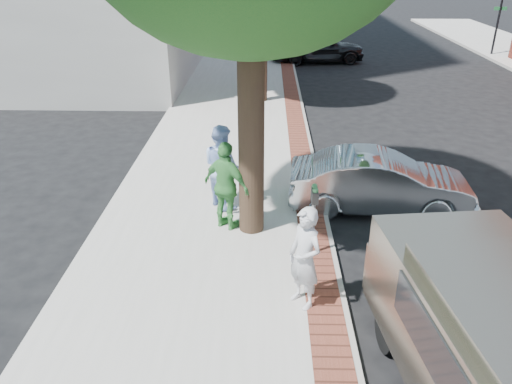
{
  "coord_description": "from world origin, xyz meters",
  "views": [
    {
      "loc": [
        -0.29,
        -7.37,
        5.53
      ],
      "look_at": [
        -0.5,
        1.51,
        1.2
      ],
      "focal_mm": 35.0,
      "sensor_mm": 36.0,
      "label": 1
    }
  ],
  "objects_px": {
    "person_gray": "(305,258)",
    "person_officer": "(222,166)",
    "parking_meter": "(314,206)",
    "person_green": "(227,186)",
    "sedan_silver": "(380,183)",
    "bg_car": "(317,47)"
  },
  "relations": [
    {
      "from": "parking_meter",
      "to": "person_green",
      "type": "bearing_deg",
      "value": 149.54
    },
    {
      "from": "parking_meter",
      "to": "person_officer",
      "type": "height_order",
      "value": "person_officer"
    },
    {
      "from": "person_gray",
      "to": "person_officer",
      "type": "bearing_deg",
      "value": 166.59
    },
    {
      "from": "person_gray",
      "to": "sedan_silver",
      "type": "distance_m",
      "value": 4.23
    },
    {
      "from": "sedan_silver",
      "to": "bg_car",
      "type": "relative_size",
      "value": 0.84
    },
    {
      "from": "bg_car",
      "to": "person_gray",
      "type": "bearing_deg",
      "value": 166.49
    },
    {
      "from": "parking_meter",
      "to": "sedan_silver",
      "type": "height_order",
      "value": "parking_meter"
    },
    {
      "from": "person_officer",
      "to": "person_green",
      "type": "height_order",
      "value": "person_officer"
    },
    {
      "from": "person_officer",
      "to": "sedan_silver",
      "type": "bearing_deg",
      "value": -126.72
    },
    {
      "from": "person_gray",
      "to": "bg_car",
      "type": "xyz_separation_m",
      "value": [
        2.03,
        20.71,
        -0.21
      ]
    },
    {
      "from": "person_gray",
      "to": "person_green",
      "type": "height_order",
      "value": "person_green"
    },
    {
      "from": "person_green",
      "to": "person_officer",
      "type": "bearing_deg",
      "value": -45.88
    },
    {
      "from": "person_green",
      "to": "sedan_silver",
      "type": "height_order",
      "value": "person_green"
    },
    {
      "from": "sedan_silver",
      "to": "bg_car",
      "type": "height_order",
      "value": "bg_car"
    },
    {
      "from": "parking_meter",
      "to": "person_green",
      "type": "relative_size",
      "value": 0.77
    },
    {
      "from": "parking_meter",
      "to": "person_gray",
      "type": "relative_size",
      "value": 0.82
    },
    {
      "from": "person_officer",
      "to": "bg_car",
      "type": "bearing_deg",
      "value": -50.46
    },
    {
      "from": "person_gray",
      "to": "bg_car",
      "type": "relative_size",
      "value": 0.36
    },
    {
      "from": "person_officer",
      "to": "sedan_silver",
      "type": "distance_m",
      "value": 3.66
    },
    {
      "from": "parking_meter",
      "to": "person_gray",
      "type": "xyz_separation_m",
      "value": [
        -0.27,
        -1.53,
        -0.16
      ]
    },
    {
      "from": "person_gray",
      "to": "person_officer",
      "type": "xyz_separation_m",
      "value": [
        -1.65,
        3.62,
        0.07
      ]
    },
    {
      "from": "parking_meter",
      "to": "person_green",
      "type": "height_order",
      "value": "person_green"
    }
  ]
}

